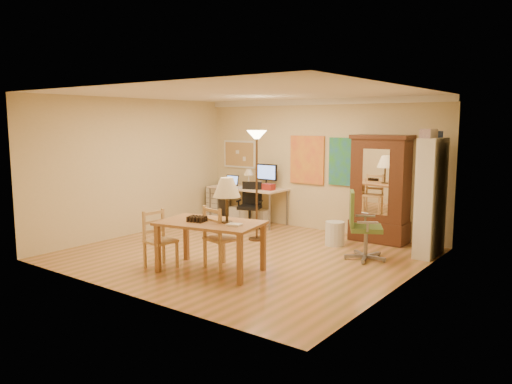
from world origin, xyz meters
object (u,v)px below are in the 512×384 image
Objects in this scene: computer_desk at (250,201)px; office_chair_green at (363,241)px; dining_table at (216,213)px; armoire at (380,196)px; bookshelf at (431,198)px; office_chair_black at (250,216)px.

computer_desk is 3.51m from office_chair_green.
office_chair_green is at bearing -20.74° from computer_desk.
armoire reaches higher than dining_table.
bookshelf is at bearing -5.08° from computer_desk.
computer_desk is (-1.81, 3.20, -0.42)m from dining_table.
computer_desk is at bearing 119.58° from dining_table.
dining_table is at bearing -60.42° from computer_desk.
office_chair_black is at bearing -179.63° from bookshelf.
bookshelf is (2.25, 2.84, 0.08)m from dining_table.
armoire is at bearing 157.67° from bookshelf.
armoire is 1.01× the size of bookshelf.
dining_table reaches higher than computer_desk.
dining_table is 3.70m from computer_desk.
bookshelf is (3.77, 0.02, 0.73)m from office_chair_black.
dining_table is at bearing -128.43° from bookshelf.
armoire is at bearing 1.51° from computer_desk.
bookshelf is at bearing -22.33° from armoire.
dining_table reaches higher than office_chair_green.
office_chair_green is (2.99, -0.86, 0.04)m from office_chair_black.
office_chair_black is at bearing 163.98° from office_chair_green.
bookshelf is at bearing 51.57° from dining_table.
office_chair_green is (3.28, -1.24, -0.19)m from computer_desk.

